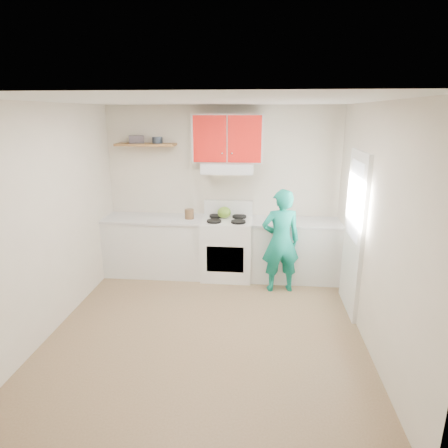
# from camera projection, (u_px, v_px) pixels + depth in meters

# --- Properties ---
(floor) EXTENTS (3.80, 3.80, 0.00)m
(floor) POSITION_uv_depth(u_px,v_px,m) (207.00, 329.00, 4.60)
(floor) COLOR brown
(floor) RESTS_ON ground
(ceiling) EXTENTS (3.60, 3.80, 0.04)m
(ceiling) POSITION_uv_depth(u_px,v_px,m) (204.00, 101.00, 3.88)
(ceiling) COLOR white
(ceiling) RESTS_ON floor
(back_wall) EXTENTS (3.60, 0.04, 2.60)m
(back_wall) POSITION_uv_depth(u_px,v_px,m) (222.00, 191.00, 6.06)
(back_wall) COLOR beige
(back_wall) RESTS_ON floor
(front_wall) EXTENTS (3.60, 0.04, 2.60)m
(front_wall) POSITION_uv_depth(u_px,v_px,m) (164.00, 308.00, 2.42)
(front_wall) COLOR beige
(front_wall) RESTS_ON floor
(left_wall) EXTENTS (0.04, 3.80, 2.60)m
(left_wall) POSITION_uv_depth(u_px,v_px,m) (50.00, 220.00, 4.40)
(left_wall) COLOR beige
(left_wall) RESTS_ON floor
(right_wall) EXTENTS (0.04, 3.80, 2.60)m
(right_wall) POSITION_uv_depth(u_px,v_px,m) (374.00, 229.00, 4.08)
(right_wall) COLOR beige
(right_wall) RESTS_ON floor
(door) EXTENTS (0.05, 0.85, 2.05)m
(door) POSITION_uv_depth(u_px,v_px,m) (354.00, 234.00, 4.83)
(door) COLOR white
(door) RESTS_ON floor
(door_glass) EXTENTS (0.01, 0.55, 0.95)m
(door_glass) POSITION_uv_depth(u_px,v_px,m) (355.00, 200.00, 4.71)
(door_glass) COLOR white
(door_glass) RESTS_ON door
(counter_left) EXTENTS (1.52, 0.60, 0.90)m
(counter_left) POSITION_uv_depth(u_px,v_px,m) (155.00, 246.00, 6.10)
(counter_left) COLOR silver
(counter_left) RESTS_ON floor
(counter_right) EXTENTS (1.32, 0.60, 0.90)m
(counter_right) POSITION_uv_depth(u_px,v_px,m) (295.00, 251.00, 5.90)
(counter_right) COLOR silver
(counter_right) RESTS_ON floor
(stove) EXTENTS (0.76, 0.65, 0.92)m
(stove) POSITION_uv_depth(u_px,v_px,m) (227.00, 248.00, 5.97)
(stove) COLOR white
(stove) RESTS_ON floor
(range_hood) EXTENTS (0.76, 0.44, 0.15)m
(range_hood) POSITION_uv_depth(u_px,v_px,m) (228.00, 168.00, 5.73)
(range_hood) COLOR silver
(range_hood) RESTS_ON back_wall
(upper_cabinets) EXTENTS (1.02, 0.33, 0.70)m
(upper_cabinets) POSITION_uv_depth(u_px,v_px,m) (228.00, 138.00, 5.66)
(upper_cabinets) COLOR red
(upper_cabinets) RESTS_ON back_wall
(shelf) EXTENTS (0.90, 0.30, 0.04)m
(shelf) POSITION_uv_depth(u_px,v_px,m) (146.00, 145.00, 5.82)
(shelf) COLOR brown
(shelf) RESTS_ON back_wall
(books) EXTENTS (0.26, 0.22, 0.11)m
(books) POSITION_uv_depth(u_px,v_px,m) (136.00, 139.00, 5.83)
(books) COLOR #483F45
(books) RESTS_ON shelf
(tin) EXTENTS (0.20, 0.20, 0.10)m
(tin) POSITION_uv_depth(u_px,v_px,m) (157.00, 140.00, 5.81)
(tin) COLOR #333D4C
(tin) RESTS_ON shelf
(kettle) EXTENTS (0.22, 0.22, 0.18)m
(kettle) POSITION_uv_depth(u_px,v_px,m) (224.00, 212.00, 5.92)
(kettle) COLOR olive
(kettle) RESTS_ON stove
(crock) EXTENTS (0.18, 0.18, 0.17)m
(crock) POSITION_uv_depth(u_px,v_px,m) (189.00, 215.00, 5.88)
(crock) COLOR brown
(crock) RESTS_ON counter_left
(cutting_board) EXTENTS (0.38, 0.32, 0.02)m
(cutting_board) POSITION_uv_depth(u_px,v_px,m) (285.00, 223.00, 5.73)
(cutting_board) COLOR olive
(cutting_board) RESTS_ON counter_right
(silicone_mat) EXTENTS (0.36, 0.32, 0.01)m
(silicone_mat) POSITION_uv_depth(u_px,v_px,m) (324.00, 224.00, 5.70)
(silicone_mat) COLOR red
(silicone_mat) RESTS_ON counter_right
(person) EXTENTS (0.60, 0.45, 1.49)m
(person) POSITION_uv_depth(u_px,v_px,m) (281.00, 241.00, 5.41)
(person) COLOR #0D7B68
(person) RESTS_ON floor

